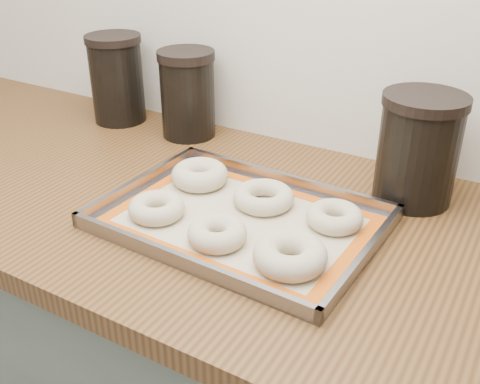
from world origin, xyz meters
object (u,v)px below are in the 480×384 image
Objects in this scene: bagel_front_mid at (217,233)px; bagel_back_left at (200,175)px; bagel_front_right at (290,255)px; canister_mid at (187,94)px; canister_right at (418,149)px; baking_tray at (240,219)px; canister_left at (117,79)px; bagel_front_left at (157,208)px; bagel_back_right at (335,217)px; bagel_back_mid at (263,197)px.

bagel_back_left is at bearing 131.55° from bagel_front_mid.
bagel_front_right is 0.57m from canister_mid.
bagel_back_left is at bearing -156.72° from canister_right.
bagel_front_mid is at bearing -87.54° from baking_tray.
bagel_back_left is 0.52× the size of canister_left.
bagel_back_left is 0.54× the size of canister_right.
canister_mid is at bearing 116.57° from bagel_front_left.
bagel_front_right is (0.13, -0.08, 0.02)m from baking_tray.
canister_left reaches higher than bagel_front_mid.
bagel_front_mid is at bearing -179.47° from bagel_front_right.
bagel_front_mid is (0.13, -0.02, 0.00)m from bagel_front_left.
bagel_front_mid reaches higher than bagel_back_right.
bagel_front_left is at bearing -140.65° from canister_right.
bagel_front_left is at bearing -137.78° from bagel_back_mid.
baking_tray is 4.21× the size of bagel_front_right.
bagel_back_right is (0.14, -0.00, -0.00)m from bagel_back_mid.
bagel_back_right is (0.01, 0.14, -0.00)m from bagel_front_right.
bagel_front_mid is at bearing -48.45° from bagel_back_left.
bagel_back_left reaches higher than bagel_back_mid.
bagel_front_left is 0.26m from bagel_front_right.
canister_right is (0.22, 0.17, 0.08)m from bagel_back_mid.
bagel_front_mid reaches higher than bagel_front_left.
bagel_front_right is 0.57× the size of canister_right.
bagel_back_left is 0.40m from canister_right.
bagel_back_left reaches higher than bagel_front_mid.
bagel_front_left is at bearing -88.45° from bagel_back_left.
baking_tray is at bearing 24.56° from bagel_front_left.
bagel_back_right is at bearing -2.41° from bagel_back_left.
bagel_front_right is at bearing -95.34° from bagel_back_right.
baking_tray is at bearing -97.69° from bagel_back_mid.
canister_mid is (-0.31, 0.36, 0.08)m from bagel_front_mid.
canister_left is (-0.51, 0.35, 0.08)m from bagel_front_mid.
canister_left is at bearing 151.99° from bagel_back_left.
canister_left is at bearing 145.21° from bagel_front_mid.
canister_right reaches higher than bagel_back_left.
bagel_back_right is (0.28, -0.01, -0.00)m from bagel_back_left.
baking_tray is 4.95× the size of bagel_front_mid.
bagel_front_right is at bearing 0.53° from bagel_front_mid.
bagel_back_left is 0.14m from bagel_back_mid.
canister_right reaches higher than canister_mid.
canister_mid is (-0.30, 0.28, 0.09)m from baking_tray.
canister_right reaches higher than baking_tray.
canister_right reaches higher than bagel_front_right.
canister_mid is (-0.17, 0.34, 0.08)m from bagel_front_left.
bagel_back_mid is 0.56m from canister_left.
bagel_back_left is 0.99× the size of bagel_back_mid.
bagel_back_left is at bearing -28.01° from canister_left.
bagel_front_right is 0.19m from bagel_back_mid.
bagel_front_mid is 1.00× the size of bagel_back_right.
bagel_front_left is 0.49× the size of canister_right.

